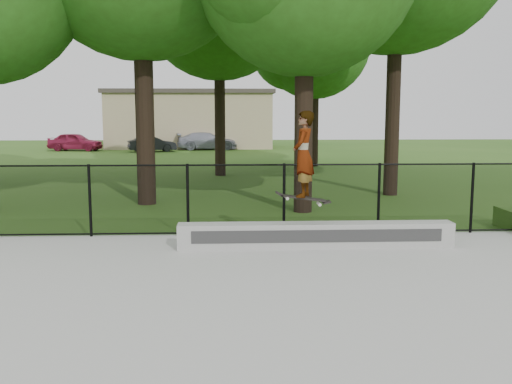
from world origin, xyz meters
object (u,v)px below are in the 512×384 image
grind_ledge (316,235)px  car_c (207,141)px  car_a (75,142)px  car_b (152,144)px  skater_airborne (303,156)px

grind_ledge → car_c: bearing=96.0°
car_a → car_b: 5.61m
car_a → car_c: 9.11m
grind_ledge → car_a: size_ratio=1.43×
grind_ledge → car_b: size_ratio=1.80×
car_b → grind_ledge: bearing=176.3°
car_a → car_b: car_a is taller
car_a → car_b: (5.46, -1.32, -0.10)m
grind_ledge → car_a: car_a is taller
car_a → grind_ledge: bearing=-148.9°
grind_ledge → skater_airborne: skater_airborne is taller
car_b → car_c: 4.13m
skater_airborne → grind_ledge: bearing=25.4°
car_a → car_c: (9.08, 0.65, -0.01)m
grind_ledge → car_b: car_b is taller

